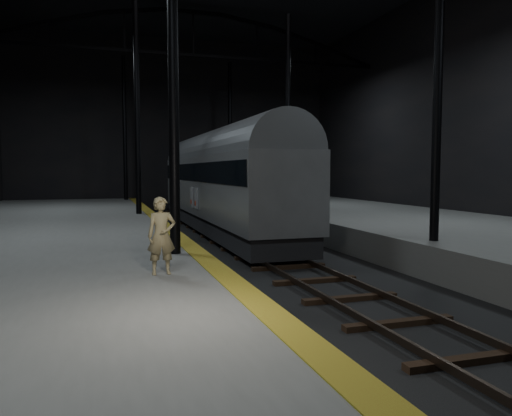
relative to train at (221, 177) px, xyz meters
name	(u,v)px	position (x,y,z in m)	size (l,w,h in m)	color
ground	(268,258)	(0.00, -7.06, -2.74)	(44.00, 44.00, 0.00)	black
platform_left	(35,255)	(-7.50, -7.06, -2.24)	(9.00, 43.80, 1.00)	#585855
platform_right	(448,236)	(7.50, -7.06, -2.24)	(9.00, 43.80, 1.00)	#585855
tactile_strip	(174,233)	(-3.25, -7.06, -1.73)	(0.50, 43.80, 0.01)	olive
track	(268,256)	(0.00, -7.06, -2.67)	(2.40, 43.00, 0.24)	#3F3328
train	(221,177)	(0.00, 0.00, 0.00)	(2.75, 18.36, 4.91)	gray
woman	(161,236)	(-4.42, -13.48, -0.97)	(0.56, 0.37, 1.54)	#93835A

